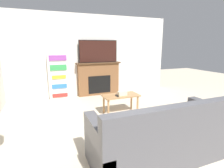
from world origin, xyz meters
The scene contains 8 objects.
wall_back centered at (0.00, 4.47, 1.35)m, with size 6.05×0.06×2.70m.
fireplace centered at (0.35, 4.32, 0.57)m, with size 1.54×0.28×1.13m.
tv centered at (0.35, 4.30, 1.50)m, with size 1.32×0.03×0.74m.
couch centered at (0.16, 0.53, 0.32)m, with size 2.16×0.87×0.95m.
coffee_table centered at (0.34, 2.44, 0.40)m, with size 0.91×0.46×0.48m.
tissue_box centered at (0.36, 2.40, 0.53)m, with size 0.22×0.12×0.10m.
remote_control centered at (0.20, 2.37, 0.49)m, with size 0.04×0.15×0.02m.
bookshelf centered at (-0.98, 4.30, 0.74)m, with size 0.62×0.29×1.47m.
Camera 1 is at (-1.43, -1.40, 1.68)m, focal length 28.00 mm.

